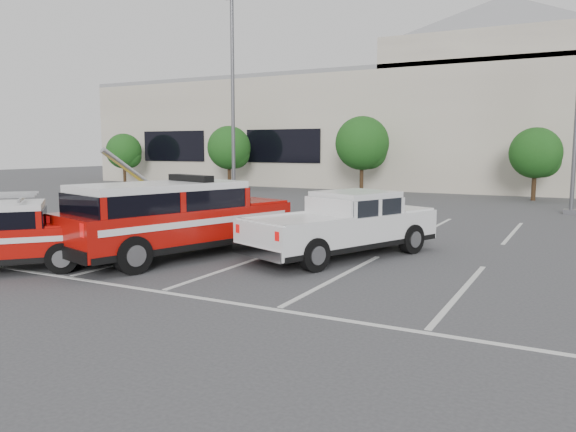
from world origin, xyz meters
name	(u,v)px	position (x,y,z in m)	size (l,w,h in m)	color
ground	(237,266)	(0.00, 0.00, 0.00)	(120.00, 120.00, 0.00)	#3D3D40
stall_markings	(315,239)	(0.00, 4.50, 0.01)	(23.00, 15.00, 0.01)	silver
convention_building	(477,122)	(0.18, 31.86, 4.72)	(60.00, 16.99, 13.20)	beige
tree_far_left	(125,152)	(-24.91, 22.05, 2.50)	(2.77, 2.77, 3.99)	#3F2B19
tree_left	(230,149)	(-14.91, 22.05, 2.77)	(3.07, 3.07, 4.42)	#3F2B19
tree_mid_left	(364,145)	(-4.91, 22.05, 3.04)	(3.37, 3.37, 4.85)	#3F2B19
tree_mid_right	(537,155)	(5.09, 22.05, 2.50)	(2.77, 2.77, 3.99)	#3F2B19
light_pole_left	(233,100)	(-8.00, 12.00, 5.19)	(0.90, 0.60, 10.24)	#59595E
fire_chief_suv	(175,224)	(-2.05, 0.19, 0.89)	(3.96, 6.56, 2.17)	#A30D07
white_pickup	(343,231)	(1.86, 2.35, 0.69)	(3.95, 5.94, 1.73)	silver
utility_rig	(120,214)	(-6.88, 3.07, 0.58)	(3.56, 3.59, 2.91)	#59595E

